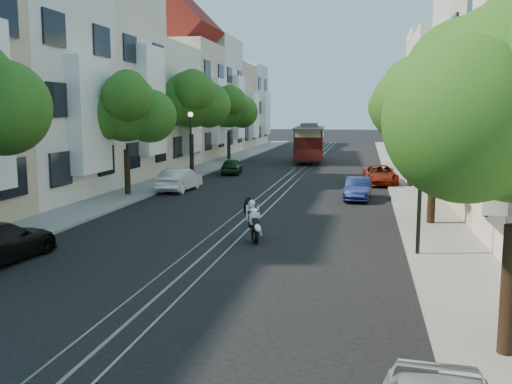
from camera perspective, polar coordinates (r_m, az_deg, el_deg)
The scene contains 23 objects.
ground at distance 41.60m, azimuth 4.34°, elevation 2.08°, with size 200.00×200.00×0.00m, color black.
sidewalk_east at distance 41.41m, azimuth 14.37°, elevation 1.91°, with size 2.50×80.00×0.12m, color gray.
sidewalk_west at distance 43.02m, azimuth -5.30°, elevation 2.35°, with size 2.50×80.00×0.12m, color gray.
rail_left at distance 41.67m, azimuth 3.59°, elevation 2.12°, with size 0.06×80.00×0.02m, color gray.
rail_slot at distance 41.60m, azimuth 4.34°, elevation 2.10°, with size 0.06×80.00×0.02m, color gray.
rail_right at distance 41.54m, azimuth 5.10°, elevation 2.08°, with size 0.06×80.00×0.02m, color gray.
lane_line at distance 41.60m, azimuth 4.34°, elevation 2.09°, with size 0.08×80.00×0.01m, color tan.
townhouses_east at distance 41.66m, azimuth 21.05°, elevation 8.73°, with size 7.75×72.00×12.00m.
townhouses_west at distance 44.26m, azimuth -11.24°, elevation 8.90°, with size 7.75×72.00×11.76m.
tree_e_b at distance 22.24m, azimuth 17.70°, elevation 8.79°, with size 4.93×4.08×6.68m.
tree_e_c at distance 33.19m, azimuth 15.47°, elevation 8.27°, with size 4.84×3.99×6.52m.
tree_e_d at distance 44.17m, azimuth 14.37°, elevation 8.53°, with size 5.01×4.16×6.85m.
tree_w_b at distance 29.56m, azimuth -12.85°, elevation 8.03°, with size 4.72×3.87×6.27m.
tree_w_c at distance 39.89m, azimuth -6.46°, elevation 9.09°, with size 5.13×4.28×7.09m.
tree_w_d at distance 50.50m, azimuth -2.70°, elevation 8.37°, with size 4.84×3.99×6.52m.
lamp_east at distance 17.25m, azimuth 16.18°, elevation 2.89°, with size 0.32×0.32×4.16m.
lamp_west at distance 36.83m, azimuth -6.54°, elevation 5.73°, with size 0.32×0.32×4.16m.
sportbike_rider at distance 19.09m, azimuth -0.35°, elevation -2.57°, with size 0.80×1.71×1.45m.
cable_car at distance 49.29m, azimuth 5.35°, elevation 5.09°, with size 2.95×8.01×3.03m.
parked_car_e_mid at distance 28.42m, azimuth 10.18°, elevation 0.33°, with size 1.16×3.33×1.10m, color #0C1640.
parked_car_e_far at distance 34.64m, azimuth 12.31°, elevation 1.67°, with size 1.89×4.09×1.14m, color maroon.
parked_car_w_mid at distance 31.38m, azimuth -7.64°, elevation 1.23°, with size 1.31×3.75×1.24m, color white.
parked_car_w_far at distance 39.62m, azimuth -2.44°, elevation 2.59°, with size 1.27×3.16×1.08m, color black.
Camera 1 is at (4.71, -13.11, 4.30)m, focal length 40.00 mm.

